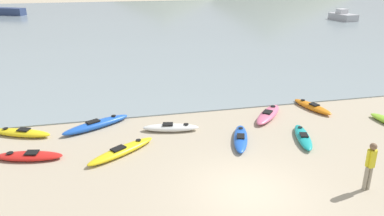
# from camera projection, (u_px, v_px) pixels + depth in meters

# --- Properties ---
(ground_plane) EXTENTS (400.00, 400.00, 0.00)m
(ground_plane) POSITION_uv_depth(u_px,v_px,m) (248.00, 191.00, 12.78)
(ground_plane) COLOR tan
(bay_water) EXTENTS (160.00, 70.00, 0.06)m
(bay_water) POSITION_uv_depth(u_px,v_px,m) (135.00, 23.00, 51.59)
(bay_water) COLOR gray
(bay_water) RESTS_ON ground_plane
(kayak_on_sand_0) EXTENTS (1.54, 2.84, 0.34)m
(kayak_on_sand_0) POSITION_uv_depth(u_px,v_px,m) (241.00, 138.00, 16.42)
(kayak_on_sand_0) COLOR blue
(kayak_on_sand_0) RESTS_ON ground_plane
(kayak_on_sand_1) EXTENTS (3.06, 2.42, 0.35)m
(kayak_on_sand_1) POSITION_uv_depth(u_px,v_px,m) (122.00, 151.00, 15.29)
(kayak_on_sand_1) COLOR yellow
(kayak_on_sand_1) RESTS_ON ground_plane
(kayak_on_sand_2) EXTENTS (2.77, 1.32, 0.32)m
(kayak_on_sand_2) POSITION_uv_depth(u_px,v_px,m) (29.00, 156.00, 14.90)
(kayak_on_sand_2) COLOR red
(kayak_on_sand_2) RESTS_ON ground_plane
(kayak_on_sand_3) EXTENTS (2.70, 1.18, 0.37)m
(kayak_on_sand_3) POSITION_uv_depth(u_px,v_px,m) (171.00, 128.00, 17.48)
(kayak_on_sand_3) COLOR white
(kayak_on_sand_3) RESTS_ON ground_plane
(kayak_on_sand_4) EXTENTS (1.36, 2.70, 0.34)m
(kayak_on_sand_4) POSITION_uv_depth(u_px,v_px,m) (303.00, 137.00, 16.56)
(kayak_on_sand_4) COLOR teal
(kayak_on_sand_4) RESTS_ON ground_plane
(kayak_on_sand_5) EXTENTS (1.30, 2.71, 0.35)m
(kayak_on_sand_5) POSITION_uv_depth(u_px,v_px,m) (312.00, 107.00, 20.14)
(kayak_on_sand_5) COLOR orange
(kayak_on_sand_5) RESTS_ON ground_plane
(kayak_on_sand_7) EXTENTS (2.51, 2.74, 0.37)m
(kayak_on_sand_7) POSITION_uv_depth(u_px,v_px,m) (268.00, 114.00, 19.05)
(kayak_on_sand_7) COLOR #E5668C
(kayak_on_sand_7) RESTS_ON ground_plane
(kayak_on_sand_8) EXTENTS (3.33, 2.26, 0.40)m
(kayak_on_sand_8) POSITION_uv_depth(u_px,v_px,m) (96.00, 124.00, 17.79)
(kayak_on_sand_8) COLOR blue
(kayak_on_sand_8) RESTS_ON ground_plane
(kayak_on_sand_9) EXTENTS (2.85, 1.72, 0.35)m
(kayak_on_sand_9) POSITION_uv_depth(u_px,v_px,m) (21.00, 133.00, 16.96)
(kayak_on_sand_9) COLOR yellow
(kayak_on_sand_9) RESTS_ON ground_plane
(person_near_foreground) EXTENTS (0.36, 0.26, 1.76)m
(person_near_foreground) POSITION_uv_depth(u_px,v_px,m) (370.00, 163.00, 12.57)
(person_near_foreground) COLOR gray
(person_near_foreground) RESTS_ON ground_plane
(moored_boat_0) EXTENTS (5.10, 3.72, 1.11)m
(moored_boat_0) POSITION_uv_depth(u_px,v_px,m) (10.00, 11.00, 59.38)
(moored_boat_0) COLOR navy
(moored_boat_0) RESTS_ON bay_water
(moored_boat_2) EXTENTS (2.56, 4.19, 1.53)m
(moored_boat_2) POSITION_uv_depth(u_px,v_px,m) (343.00, 16.00, 53.63)
(moored_boat_2) COLOR #B2B2B7
(moored_boat_2) RESTS_ON bay_water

